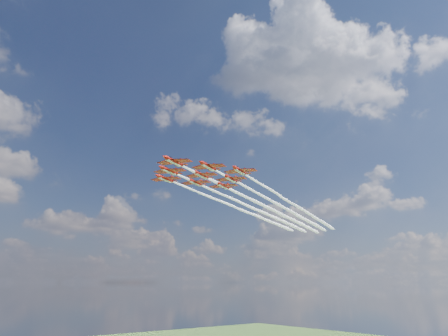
{
  "coord_description": "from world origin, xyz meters",
  "views": [
    {
      "loc": [
        -86.51,
        -109.87,
        47.46
      ],
      "look_at": [
        5.16,
        3.23,
        85.83
      ],
      "focal_mm": 35.0,
      "sensor_mm": 36.0,
      "label": 1
    }
  ],
  "objects": [
    {
      "name": "jet_row3_port",
      "position": [
        69.22,
        26.38,
        82.11
      ],
      "size": [
        141.43,
        75.94,
        2.97
      ],
      "rotation": [
        0.0,
        0.0,
        0.48
      ],
      "color": "#B31409"
    },
    {
      "name": "jet_row3_starb",
      "position": [
        56.47,
        50.92,
        82.11
      ],
      "size": [
        141.43,
        75.94,
        2.97
      ],
      "rotation": [
        0.0,
        0.0,
        0.48
      ],
      "color": "#B31409"
    },
    {
      "name": "jet_row4_port",
      "position": [
        74.05,
        36.68,
        82.11
      ],
      "size": [
        141.43,
        75.94,
        2.97
      ],
      "rotation": [
        0.0,
        0.0,
        0.48
      ],
      "color": "#B31409"
    },
    {
      "name": "jet_row3_centre",
      "position": [
        62.84,
        38.65,
        82.11
      ],
      "size": [
        141.43,
        75.94,
        2.97
      ],
      "rotation": [
        0.0,
        0.0,
        0.48
      ],
      "color": "#B31409"
    },
    {
      "name": "jet_tail",
      "position": [
        78.89,
        46.98,
        82.11
      ],
      "size": [
        141.43,
        75.94,
        2.97
      ],
      "rotation": [
        0.0,
        0.0,
        0.48
      ],
      "color": "#B31409"
    },
    {
      "name": "jet_row2_starb",
      "position": [
        51.64,
        40.62,
        82.11
      ],
      "size": [
        141.43,
        75.94,
        2.97
      ],
      "rotation": [
        0.0,
        0.0,
        0.48
      ],
      "color": "#B31409"
    },
    {
      "name": "jet_lead",
      "position": [
        46.8,
        30.31,
        82.11
      ],
      "size": [
        141.43,
        75.94,
        2.97
      ],
      "rotation": [
        0.0,
        0.0,
        0.48
      ],
      "color": "#B31409"
    },
    {
      "name": "jet_row2_port",
      "position": [
        58.01,
        28.35,
        82.11
      ],
      "size": [
        141.43,
        75.94,
        2.97
      ],
      "rotation": [
        0.0,
        0.0,
        0.48
      ],
      "color": "#B31409"
    },
    {
      "name": "jet_row4_starb",
      "position": [
        67.68,
        48.95,
        82.11
      ],
      "size": [
        141.43,
        75.94,
        2.97
      ],
      "rotation": [
        0.0,
        0.0,
        0.48
      ],
      "color": "#B31409"
    }
  ]
}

